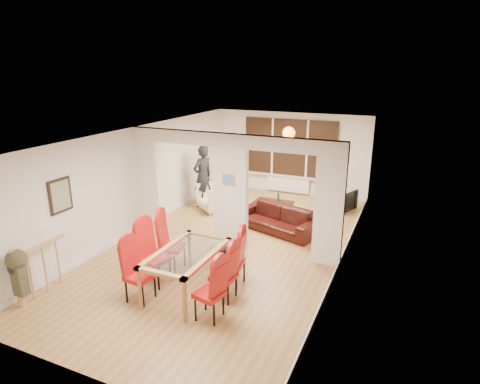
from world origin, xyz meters
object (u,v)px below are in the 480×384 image
Objects in this scene: dining_chair_ra at (209,290)px; coffee_table at (273,205)px; person at (203,176)px; television at (345,202)px; dining_chair_lc at (171,244)px; bottle at (278,197)px; dining_table at (187,272)px; dining_chair_lb at (155,255)px; dining_chair_rc at (232,258)px; armchair at (215,197)px; dining_chair_la at (139,272)px; dining_chair_rb at (223,273)px; sofa at (277,219)px; bowl at (267,201)px.

coffee_table is (-0.77, 5.39, -0.40)m from dining_chair_ra.
person is 1.84× the size of television.
dining_chair_ra is at bearing -51.11° from dining_chair_lc.
bottle is at bearing 130.65° from television.
person is 4.15m from television.
coffee_table is (-0.03, 4.83, -0.28)m from dining_table.
dining_chair_lb reaches higher than coffee_table.
dining_chair_rc is 4.61m from person.
dining_chair_la is at bearing -42.83° from armchair.
dining_chair_lc is at bearing -41.04° from armchair.
person is (-2.66, 3.74, 0.36)m from dining_chair_rc.
person is (-2.77, 4.85, 0.39)m from dining_chair_ra.
dining_chair_ra reaches higher than dining_chair_rb.
sofa is at bearing 80.60° from dining_table.
television is at bearing 67.75° from dining_chair_rc.
armchair is (-2.25, 4.06, -0.12)m from dining_chair_rb.
dining_chair_la reaches higher than armchair.
bottle is at bearing 29.65° from bowl.
dining_table is at bearing 46.25° from person.
dining_chair_rc is 4.39m from bottle.
dining_chair_lb is 3.63m from sofa.
bowl is (0.52, 4.72, -0.31)m from dining_chair_lb.
dining_chair_ra is at bearing -27.91° from armchair.
dining_chair_rc is at bearing -22.62° from armchair.
sofa is 1.55m from bowl.
bottle is (-0.66, 5.46, -0.14)m from dining_chair_ra.
dining_table reaches higher than armchair.
dining_chair_ra is 5.45m from coffee_table.
dining_chair_lc is 1.04× the size of coffee_table.
dining_chair_rc reaches higher than bowl.
dining_chair_la reaches higher than sofa.
dining_table is at bearing -89.62° from coffee_table.
sofa is (0.56, 3.41, -0.10)m from dining_table.
person reaches higher than dining_chair_rb.
sofa reaches higher than coffee_table.
television is (1.25, 4.99, -0.26)m from dining_chair_rc.
dining_chair_rb is 4.64m from armchair.
bowl is (-0.90, 4.69, -0.24)m from dining_chair_rb.
dining_chair_rb reaches higher than sofa.
television is (3.43, 1.42, -0.10)m from armchair.
dining_chair_rc is 4.35m from coffee_table.
dining_chair_lc reaches higher than dining_chair_rc.
dining_chair_rc is 0.60× the size of person.
armchair reaches higher than coffee_table.
dining_table is at bearing -87.57° from bowl.
sofa is 1.94× the size of coffee_table.
dining_table is at bearing 48.34° from dining_chair_la.
dining_chair_lb is at bearing 105.24° from dining_chair_la.
dining_chair_lb reaches higher than sofa.
television is 4.60× the size of bowl.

